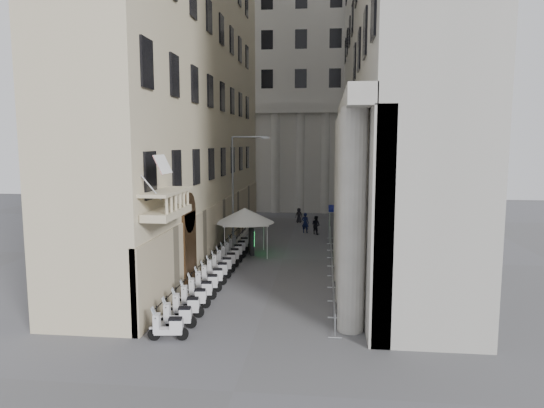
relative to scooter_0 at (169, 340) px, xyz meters
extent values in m
plane|color=#4E4D50|center=(3.60, -3.98, 0.00)|extent=(120.00, 120.00, 0.00)
cube|color=beige|center=(-3.90, 18.02, 17.00)|extent=(5.00, 36.00, 34.00)
cube|color=beige|center=(3.60, 44.02, 15.00)|extent=(22.00, 10.00, 30.00)
cylinder|color=silver|center=(-0.57, 14.47, 1.22)|extent=(0.06, 0.06, 2.44)
cylinder|color=silver|center=(2.54, 14.47, 1.22)|extent=(0.06, 0.06, 2.44)
cylinder|color=silver|center=(-0.57, 17.58, 1.22)|extent=(0.06, 0.06, 2.44)
cylinder|color=silver|center=(2.54, 17.58, 1.22)|extent=(0.06, 0.06, 2.44)
cube|color=silver|center=(0.99, 16.02, 2.50)|extent=(3.33, 3.33, 0.13)
cone|color=silver|center=(0.99, 16.02, 3.05)|extent=(4.44, 4.44, 1.11)
cylinder|color=gray|center=(-0.60, 17.94, 4.47)|extent=(0.16, 0.16, 8.93)
cylinder|color=gray|center=(0.74, 18.03, 8.93)|extent=(2.68, 0.31, 0.12)
cube|color=gray|center=(1.96, 18.12, 8.88)|extent=(0.57, 0.28, 0.17)
cube|color=black|center=(1.10, 16.45, 1.03)|extent=(0.56, 1.01, 2.05)
cube|color=#19E54C|center=(1.25, 16.49, 1.26)|extent=(0.25, 0.72, 1.14)
imported|color=#0D1335|center=(4.80, 25.91, 0.96)|extent=(0.81, 0.67, 1.92)
imported|color=black|center=(5.82, 25.29, 0.87)|extent=(1.08, 1.05, 1.75)
imported|color=black|center=(3.89, 31.76, 0.78)|extent=(0.89, 0.73, 1.57)
camera|label=1|loc=(6.63, -19.42, 8.48)|focal=32.00mm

